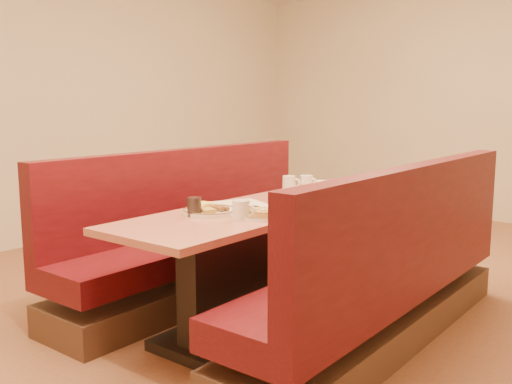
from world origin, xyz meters
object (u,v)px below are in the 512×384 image
Objects in this scene: pancake_plate at (263,214)px; coffee_mug_a at (242,209)px; soda_tumbler_near at (194,207)px; booth_left at (201,244)px; booth_right at (386,283)px; diner_table at (282,259)px; coffee_mug_d at (307,182)px; eggs_plate at (210,210)px; soda_tumbler_mid at (331,195)px; coffee_mug_c at (346,188)px; coffee_mug_b at (289,183)px.

pancake_plate is 1.81× the size of coffee_mug_a.
coffee_mug_a is 1.25× the size of soda_tumbler_near.
booth_left is 1.00× the size of booth_right.
booth_right is (0.73, 0.00, -0.01)m from diner_table.
coffee_mug_d is at bearing 93.68° from soda_tumbler_near.
pancake_plate is at bearing 14.89° from eggs_plate.
soda_tumbler_mid is (0.36, 0.88, -0.01)m from soda_tumbler_near.
eggs_plate is 2.93× the size of coffee_mug_c.
coffee_mug_c is (0.89, 0.54, 0.43)m from booth_left.
diner_table is at bearing 92.49° from coffee_mug_a.
booth_right is 22.94× the size of soda_tumbler_near.
coffee_mug_a reaches higher than coffee_mug_d.
booth_right reaches higher than coffee_mug_d.
booth_right is 0.90m from coffee_mug_c.
coffee_mug_b is 1.21× the size of soda_tumbler_near.
eggs_plate is 0.13m from soda_tumbler_near.
coffee_mug_d is at bearing 94.35° from eggs_plate.
eggs_plate is 0.25m from coffee_mug_a.
coffee_mug_c is at bearing 31.38° from booth_left.
pancake_plate is at bearing -92.54° from soda_tumbler_mid.
coffee_mug_b is at bearing 154.83° from booth_right.
booth_left is 1.12m from coffee_mug_c.
diner_table is at bearing 113.67° from pancake_plate.
diner_table is 25.53× the size of soda_tumbler_mid.
coffee_mug_c is 1.01× the size of soda_tumbler_near.
diner_table is 7.78× the size of eggs_plate.
booth_right reaches higher than coffee_mug_b.
eggs_plate reaches higher than pancake_plate.
eggs_plate is at bearing 166.84° from coffee_mug_a.
coffee_mug_d is at bearing 95.29° from coffee_mug_a.
coffee_mug_b is at bearing -149.24° from coffee_mug_c.
soda_tumbler_near is 0.95m from soda_tumbler_mid.
eggs_plate is at bearing -42.13° from booth_left.
coffee_mug_a is (0.87, -0.57, 0.44)m from booth_left.
pancake_plate is 0.77× the size of eggs_plate.
booth_right is 1.20m from coffee_mug_b.
soda_tumbler_near is at bearing -141.43° from booth_right.
coffee_mug_a is 1.25× the size of coffee_mug_c.
eggs_plate is (-0.11, -0.56, 0.39)m from diner_table.
eggs_plate is (-0.85, -0.56, 0.41)m from booth_right.
coffee_mug_a is at bearing -33.24° from booth_left.
coffee_mug_d reaches higher than coffee_mug_c.
diner_table is 0.76m from coffee_mug_d.
soda_tumbler_mid is (0.03, 0.68, 0.03)m from pancake_plate.
coffee_mug_d is 1.28m from soda_tumbler_near.
booth_left is 7.78× the size of eggs_plate.
booth_left reaches higher than eggs_plate.
eggs_plate is 2.35× the size of coffee_mug_a.
soda_tumbler_near is at bearing -112.05° from soda_tumbler_mid.
soda_tumbler_mid reaches higher than coffee_mug_c.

